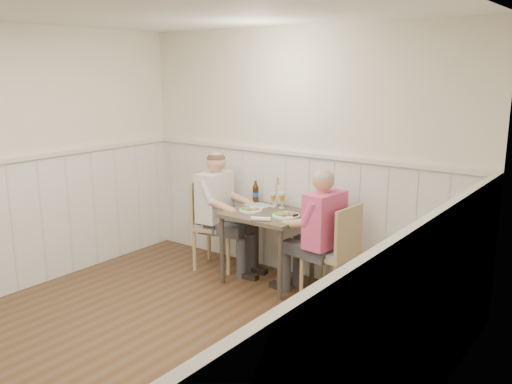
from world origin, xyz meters
TOP-DOWN VIEW (x-y plane):
  - ground_plane at (0.00, 0.00)m, footprint 4.50×4.50m
  - room_shell at (0.00, 0.00)m, footprint 4.04×4.54m
  - wainscot at (0.00, 0.69)m, footprint 4.00×4.49m
  - dining_table at (-0.10, 1.84)m, footprint 0.82×0.70m
  - chair_right at (0.67, 1.86)m, footprint 0.48×0.48m
  - chair_left at (-0.86, 1.86)m, footprint 0.58×0.58m
  - man_in_pink at (0.55, 1.79)m, footprint 0.64×0.44m
  - diner_cream at (-0.76, 1.83)m, footprint 0.65×0.45m
  - plate_man at (0.13, 1.81)m, footprint 0.28×0.28m
  - plate_diner at (-0.29, 1.77)m, footprint 0.24×0.24m
  - beer_glass_a at (-0.09, 2.08)m, footprint 0.07×0.07m
  - beer_glass_b at (-0.19, 2.06)m, footprint 0.06×0.06m
  - beer_bottle at (-0.45, 2.10)m, footprint 0.07×0.07m
  - rolled_napkin at (0.03, 1.54)m, footprint 0.19×0.12m
  - grass_vase at (-0.17, 2.08)m, footprint 0.04×0.04m
  - gingham_mat at (-0.34, 2.01)m, footprint 0.28×0.23m

SIDE VIEW (x-z plane):
  - ground_plane at x=0.00m, z-range 0.00..0.00m
  - chair_right at x=0.67m, z-range 0.04..0.98m
  - chair_left at x=-0.86m, z-range 0.04..1.03m
  - man_in_pink at x=0.55m, z-range -0.11..1.20m
  - diner_cream at x=-0.76m, z-range -0.11..1.23m
  - dining_table at x=-0.10m, z-range 0.27..1.02m
  - wainscot at x=0.00m, z-range 0.02..1.36m
  - gingham_mat at x=-0.34m, z-range 0.75..0.76m
  - plate_diner at x=-0.29m, z-range 0.74..0.80m
  - rolled_napkin at x=0.03m, z-range 0.75..0.79m
  - plate_man at x=0.13m, z-range 0.74..0.81m
  - beer_glass_b at x=-0.19m, z-range 0.78..0.93m
  - beer_bottle at x=-0.45m, z-range 0.74..0.98m
  - beer_glass_a at x=-0.09m, z-range 0.78..0.95m
  - grass_vase at x=-0.17m, z-range 0.73..1.07m
  - room_shell at x=0.00m, z-range 0.22..2.82m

